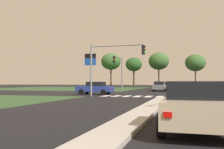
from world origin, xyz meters
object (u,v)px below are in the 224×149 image
Objects in this scene: car_blue_sixth at (95,88)px; car_black_eighth at (164,86)px; treeline_third at (159,61)px; car_grey_fourth at (159,86)px; car_beige_fifth at (196,105)px; traffic_signal_near_left at (111,59)px; treeline_near at (111,62)px; traffic_signal_far_left at (119,67)px; pedestrian_at_median at (173,84)px; treeline_second at (134,65)px; treeline_fourth at (195,63)px; fuel_price_totem at (90,64)px.

car_black_eighth is at bearing -17.41° from car_blue_sixth.
car_grey_fourth is at bearing -83.87° from treeline_third.
traffic_signal_near_left is at bearing 114.88° from car_beige_fifth.
treeline_near is (-16.08, 25.81, 6.42)m from car_grey_fourth.
treeline_near reaches higher than car_black_eighth.
traffic_signal_far_left reaches higher than car_grey_fourth.
traffic_signal_far_left is 3.17× the size of pedestrian_at_median.
treeline_second is 15.21m from treeline_fourth.
traffic_signal_near_left is (-3.10, -17.50, 3.03)m from car_grey_fourth.
fuel_price_totem is 33.99m from treeline_third.
car_black_eighth is 2.72× the size of pedestrian_at_median.
treeline_third reaches higher than fuel_price_totem.
pedestrian_at_median is 24.05m from treeline_fourth.
traffic_signal_near_left is at bearing -73.32° from treeline_near.
car_black_eighth reaches higher than car_beige_fifth.
traffic_signal_far_left is 0.65× the size of treeline_fourth.
car_black_eighth is 20.77m from treeline_third.
treeline_second is (-8.98, 14.38, 5.25)m from car_black_eighth.
pedestrian_at_median is at bearing 156.26° from car_grey_fourth.
traffic_signal_near_left is 0.99× the size of fuel_price_totem.
car_black_eighth is (6.61, 21.07, 0.01)m from car_blue_sixth.
treeline_fourth is at bearing 59.47° from fuel_price_totem.
car_grey_fourth is 2.42m from pedestrian_at_median.
treeline_second reaches higher than car_blue_sixth.
car_beige_fifth is 32.21m from fuel_price_totem.
traffic_signal_near_left is 0.71× the size of treeline_fourth.
fuel_price_totem is at bearing 29.17° from car_grey_fourth.
car_grey_fourth is 34.39m from car_beige_fifth.
traffic_signal_near_left reaches higher than traffic_signal_far_left.
treeline_third reaches higher than car_grey_fourth.
car_beige_fifth is 1.02× the size of car_blue_sixth.
pedestrian_at_median is 0.18× the size of treeline_third.
treeline_near is at bearing 170.84° from treeline_fourth.
treeline_near is 1.00× the size of treeline_third.
treeline_third is (-7.54, 61.60, 6.39)m from car_beige_fifth.
car_beige_fifth is at bearing -76.61° from treeline_second.
treeline_second is 0.96× the size of treeline_fourth.
traffic_signal_far_left is at bearing -66.95° from pedestrian_at_median.
traffic_signal_far_left is at bearing -112.39° from treeline_fourth.
traffic_signal_far_left is at bearing -71.31° from treeline_near.
treeline_third is (-2.95, 27.52, 6.36)m from car_grey_fourth.
treeline_fourth is at bearing 158.52° from pedestrian_at_median.
car_black_eighth reaches higher than car_blue_sixth.
car_grey_fourth is at bearing 89.11° from car_black_eighth.
traffic_signal_far_left is 0.68× the size of treeline_second.
car_black_eighth is at bearing -90.89° from car_grey_fourth.
treeline_second is at bearing -165.95° from pedestrian_at_median.
car_beige_fifth is at bearing -70.57° from traffic_signal_far_left.
fuel_price_totem is 0.75× the size of treeline_second.
treeline_fourth is at bearing 67.61° from traffic_signal_far_left.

